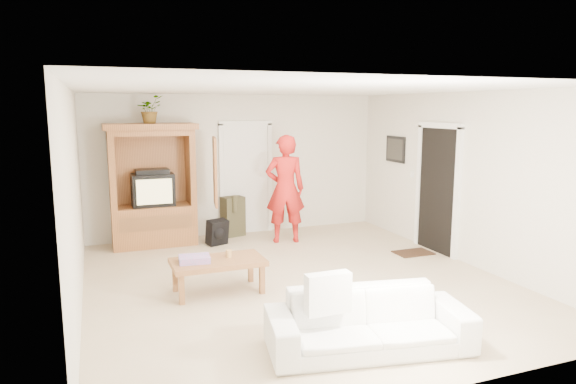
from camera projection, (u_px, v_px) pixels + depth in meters
name	position (u px, v px, depth m)	size (l,w,h in m)	color
floor	(297.00, 281.00, 7.05)	(6.00, 6.00, 0.00)	tan
ceiling	(297.00, 89.00, 6.63)	(6.00, 6.00, 0.00)	white
wall_back	(238.00, 165.00, 9.61)	(5.50, 5.50, 0.00)	silver
wall_front	(437.00, 243.00, 4.08)	(5.50, 5.50, 0.00)	silver
wall_left	(75.00, 201.00, 5.88)	(6.00, 6.00, 0.00)	silver
wall_right	(464.00, 178.00, 7.81)	(6.00, 6.00, 0.00)	silver
armoire	(154.00, 193.00, 8.81)	(1.82, 1.14, 2.10)	#9B5C30
door_back	(246.00, 180.00, 9.68)	(0.85, 0.05, 2.04)	white
doorway_right	(438.00, 191.00, 8.40)	(0.05, 0.90, 2.04)	black
framed_picture	(396.00, 149.00, 9.50)	(0.03, 0.60, 0.48)	black
doormat	(413.00, 253.00, 8.41)	(0.60, 0.40, 0.02)	#382316
plant	(150.00, 109.00, 8.54)	(0.42, 0.36, 0.46)	#4C7238
man	(285.00, 189.00, 9.00)	(0.69, 0.46, 1.90)	red
sofa	(369.00, 322.00, 5.03)	(1.98, 0.78, 0.58)	white
coffee_table	(218.00, 264.00, 6.58)	(1.18, 0.65, 0.44)	brown
towel	(194.00, 259.00, 6.46)	(0.38, 0.28, 0.08)	#F852A7
candle	(229.00, 253.00, 6.67)	(0.08, 0.08, 0.10)	tan
backpack_black	(217.00, 233.00, 8.90)	(0.35, 0.20, 0.43)	black
backpack_olive	(233.00, 216.00, 9.53)	(0.39, 0.29, 0.73)	#47442B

